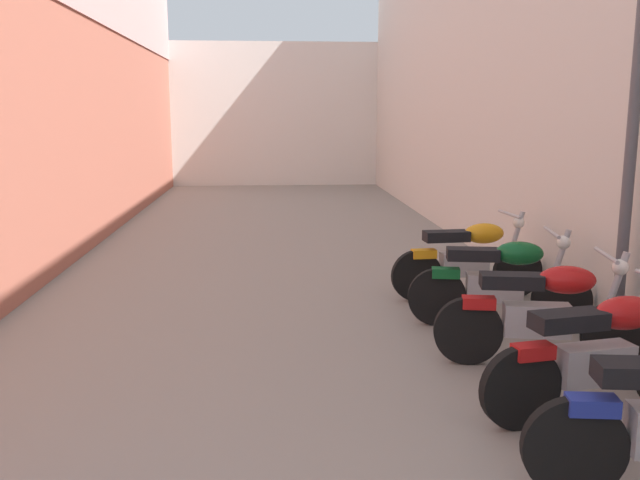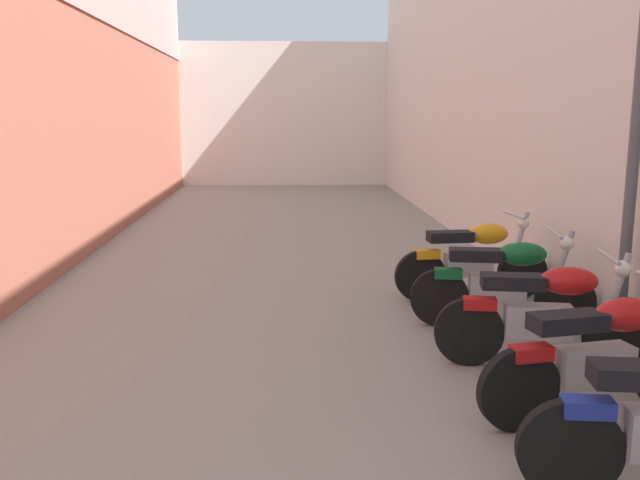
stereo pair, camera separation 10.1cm
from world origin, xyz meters
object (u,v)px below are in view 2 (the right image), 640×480
at_px(motorcycle_seventh, 504,281).
at_px(street_lamp, 634,36).
at_px(motorcycle_eighth, 473,258).
at_px(motorcycle_sixth, 546,312).
at_px(motorcycle_fifth, 602,354).

bearing_deg(motorcycle_seventh, street_lamp, -50.51).
xyz_separation_m(motorcycle_seventh, motorcycle_eighth, (0.00, 1.10, 0.00)).
xyz_separation_m(motorcycle_sixth, motorcycle_seventh, (0.00, 1.10, 0.00)).
bearing_deg(street_lamp, motorcycle_fifth, -118.89).
xyz_separation_m(motorcycle_eighth, street_lamp, (0.70, -1.95, 2.30)).
relative_size(motorcycle_fifth, motorcycle_sixth, 1.00).
bearing_deg(motorcycle_sixth, motorcycle_fifth, -90.00).
xyz_separation_m(motorcycle_sixth, motorcycle_eighth, (0.00, 2.20, 0.00)).
height_order(motorcycle_sixth, motorcycle_eighth, same).
height_order(motorcycle_fifth, motorcycle_eighth, same).
bearing_deg(street_lamp, motorcycle_seventh, 129.49).
relative_size(motorcycle_fifth, motorcycle_eighth, 0.99).
distance_m(motorcycle_fifth, motorcycle_sixth, 1.02).
xyz_separation_m(motorcycle_fifth, street_lamp, (0.70, 1.27, 2.30)).
relative_size(motorcycle_sixth, street_lamp, 0.38).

